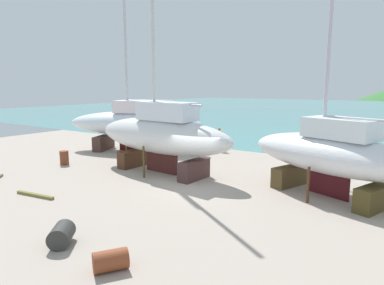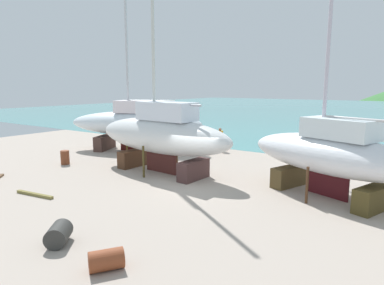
{
  "view_description": "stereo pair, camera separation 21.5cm",
  "coord_description": "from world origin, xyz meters",
  "px_view_note": "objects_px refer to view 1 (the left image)",
  "views": [
    {
      "loc": [
        9.07,
        -13.72,
        4.94
      ],
      "look_at": [
        -1.93,
        2.61,
        1.63
      ],
      "focal_mm": 31.36,
      "sensor_mm": 36.0,
      "label": 1
    },
    {
      "loc": [
        9.25,
        -13.59,
        4.94
      ],
      "look_at": [
        -1.93,
        2.61,
        1.63
      ],
      "focal_mm": 31.36,
      "sensor_mm": 36.0,
      "label": 2
    }
  ],
  "objects_px": {
    "sailboat_small_center": "(331,153)",
    "barrel_tar_black": "(64,158)",
    "sailboat_far_slipway": "(161,134)",
    "barrel_tipped_right": "(61,235)",
    "barrel_rust_mid": "(111,260)",
    "worker": "(219,139)",
    "sailboat_mid_port": "(135,122)"
  },
  "relations": [
    {
      "from": "sailboat_small_center",
      "to": "barrel_tar_black",
      "type": "relative_size",
      "value": 15.48
    },
    {
      "from": "sailboat_far_slipway",
      "to": "barrel_tar_black",
      "type": "height_order",
      "value": "sailboat_far_slipway"
    },
    {
      "from": "barrel_tar_black",
      "to": "barrel_tipped_right",
      "type": "bearing_deg",
      "value": -35.82
    },
    {
      "from": "barrel_rust_mid",
      "to": "sailboat_small_center",
      "type": "bearing_deg",
      "value": 70.45
    },
    {
      "from": "barrel_tipped_right",
      "to": "sailboat_far_slipway",
      "type": "bearing_deg",
      "value": 109.27
    },
    {
      "from": "sailboat_small_center",
      "to": "barrel_rust_mid",
      "type": "bearing_deg",
      "value": 90.66
    },
    {
      "from": "worker",
      "to": "barrel_tipped_right",
      "type": "xyz_separation_m",
      "value": [
        3.6,
        -16.44,
        -0.59
      ]
    },
    {
      "from": "sailboat_small_center",
      "to": "sailboat_far_slipway",
      "type": "bearing_deg",
      "value": 26.09
    },
    {
      "from": "barrel_tipped_right",
      "to": "barrel_tar_black",
      "type": "distance_m",
      "value": 11.72
    },
    {
      "from": "sailboat_far_slipway",
      "to": "barrel_rust_mid",
      "type": "xyz_separation_m",
      "value": [
        5.47,
        -8.94,
        -1.95
      ]
    },
    {
      "from": "sailboat_small_center",
      "to": "barrel_tipped_right",
      "type": "height_order",
      "value": "sailboat_small_center"
    },
    {
      "from": "worker",
      "to": "barrel_tipped_right",
      "type": "height_order",
      "value": "worker"
    },
    {
      "from": "worker",
      "to": "barrel_tipped_right",
      "type": "relative_size",
      "value": 1.93
    },
    {
      "from": "worker",
      "to": "barrel_tar_black",
      "type": "height_order",
      "value": "worker"
    },
    {
      "from": "sailboat_mid_port",
      "to": "sailboat_small_center",
      "type": "distance_m",
      "value": 15.14
    },
    {
      "from": "worker",
      "to": "sailboat_far_slipway",
      "type": "bearing_deg",
      "value": 148.13
    },
    {
      "from": "barrel_rust_mid",
      "to": "barrel_tipped_right",
      "type": "bearing_deg",
      "value": 176.09
    },
    {
      "from": "sailboat_far_slipway",
      "to": "barrel_tipped_right",
      "type": "relative_size",
      "value": 15.51
    },
    {
      "from": "barrel_tar_black",
      "to": "barrel_rust_mid",
      "type": "bearing_deg",
      "value": -30.54
    },
    {
      "from": "sailboat_mid_port",
      "to": "barrel_rust_mid",
      "type": "bearing_deg",
      "value": 109.42
    },
    {
      "from": "sailboat_small_center",
      "to": "sailboat_mid_port",
      "type": "bearing_deg",
      "value": 8.5
    },
    {
      "from": "sailboat_mid_port",
      "to": "worker",
      "type": "height_order",
      "value": "sailboat_mid_port"
    },
    {
      "from": "sailboat_small_center",
      "to": "sailboat_far_slipway",
      "type": "xyz_separation_m",
      "value": [
        -8.97,
        -0.92,
        0.24
      ]
    },
    {
      "from": "sailboat_mid_port",
      "to": "sailboat_far_slipway",
      "type": "height_order",
      "value": "sailboat_mid_port"
    },
    {
      "from": "sailboat_mid_port",
      "to": "worker",
      "type": "relative_size",
      "value": 9.87
    },
    {
      "from": "barrel_tipped_right",
      "to": "barrel_tar_black",
      "type": "xyz_separation_m",
      "value": [
        -9.5,
        6.86,
        0.11
      ]
    },
    {
      "from": "sailboat_mid_port",
      "to": "barrel_tar_black",
      "type": "distance_m",
      "value": 6.2
    },
    {
      "from": "barrel_tipped_right",
      "to": "barrel_rust_mid",
      "type": "xyz_separation_m",
      "value": [
        2.4,
        -0.16,
        -0.05
      ]
    },
    {
      "from": "sailboat_mid_port",
      "to": "barrel_rust_mid",
      "type": "height_order",
      "value": "sailboat_mid_port"
    },
    {
      "from": "sailboat_far_slipway",
      "to": "worker",
      "type": "relative_size",
      "value": 8.04
    },
    {
      "from": "worker",
      "to": "barrel_rust_mid",
      "type": "distance_m",
      "value": 17.66
    },
    {
      "from": "sailboat_far_slipway",
      "to": "barrel_tipped_right",
      "type": "height_order",
      "value": "sailboat_far_slipway"
    }
  ]
}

